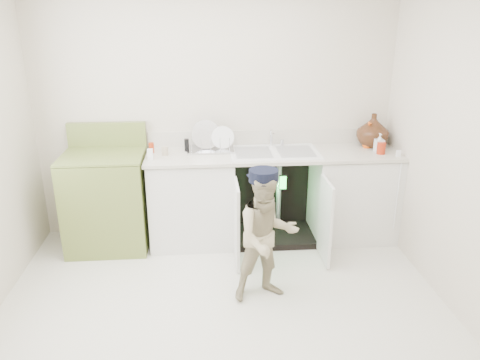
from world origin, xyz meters
name	(u,v)px	position (x,y,z in m)	size (l,w,h in m)	color
ground	(224,310)	(0.00, 0.00, 0.00)	(3.50, 3.50, 0.00)	#BDB8A6
room_shell	(222,156)	(0.00, 0.00, 1.25)	(6.00, 5.50, 1.26)	beige
counter_run	(276,193)	(0.58, 1.21, 0.47)	(2.44, 1.02, 1.23)	silver
avocado_stove	(107,199)	(-1.06, 1.18, 0.48)	(0.75, 0.65, 1.16)	olive
repair_worker	(267,236)	(0.34, 0.17, 0.54)	(0.59, 0.95, 1.08)	tan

